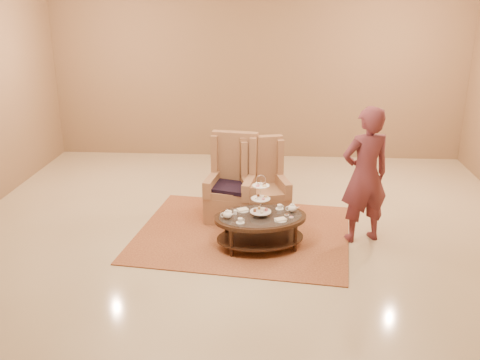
# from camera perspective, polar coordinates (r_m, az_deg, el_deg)

# --- Properties ---
(ground) EXTENTS (8.00, 8.00, 0.00)m
(ground) POSITION_cam_1_polar(r_m,az_deg,el_deg) (7.15, 0.49, -6.73)
(ground) COLOR beige
(ground) RESTS_ON ground
(ceiling) EXTENTS (8.00, 8.00, 0.02)m
(ceiling) POSITION_cam_1_polar(r_m,az_deg,el_deg) (7.15, 0.49, -6.73)
(ceiling) COLOR white
(ceiling) RESTS_ON ground
(wall_back) EXTENTS (8.00, 0.04, 3.50)m
(wall_back) POSITION_cam_1_polar(r_m,az_deg,el_deg) (10.50, 1.85, 11.80)
(wall_back) COLOR #91704F
(wall_back) RESTS_ON ground
(rug) EXTENTS (3.12, 2.71, 0.02)m
(rug) POSITION_cam_1_polar(r_m,az_deg,el_deg) (7.41, 0.34, -5.68)
(rug) COLOR #AF6F3E
(rug) RESTS_ON ground
(tea_table) EXTENTS (1.35, 1.08, 1.00)m
(tea_table) POSITION_cam_1_polar(r_m,az_deg,el_deg) (6.89, 2.19, -4.45)
(tea_table) COLOR black
(tea_table) RESTS_ON ground
(armchair_left) EXTENTS (0.76, 0.78, 1.24)m
(armchair_left) POSITION_cam_1_polar(r_m,az_deg,el_deg) (7.80, -0.82, -1.04)
(armchair_left) COLOR #9C6C49
(armchair_left) RESTS_ON ground
(armchair_right) EXTENTS (0.79, 0.80, 1.18)m
(armchair_right) POSITION_cam_1_polar(r_m,az_deg,el_deg) (7.83, 2.49, -1.20)
(armchair_right) COLOR #9C6C49
(armchair_right) RESTS_ON ground
(person) EXTENTS (0.77, 0.63, 1.82)m
(person) POSITION_cam_1_polar(r_m,az_deg,el_deg) (7.09, 13.20, 0.49)
(person) COLOR brown
(person) RESTS_ON ground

